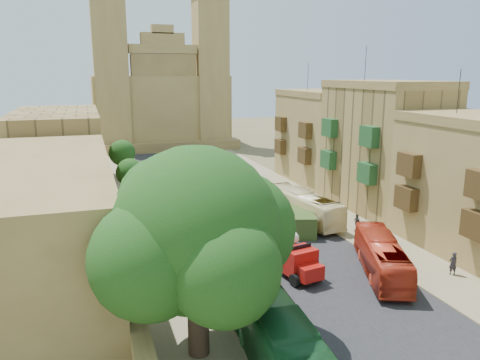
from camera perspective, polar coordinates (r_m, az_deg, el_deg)
road_surface at (r=51.99m, az=-1.37°, el=-3.36°), size 14.00×140.00×0.01m
sidewalk_east at (r=55.37m, az=8.09°, el=-2.47°), size 5.00×140.00×0.01m
sidewalk_west at (r=50.21m, az=-11.84°, el=-4.23°), size 5.00×140.00×0.01m
kerb_east at (r=54.32m, az=5.72°, el=-2.64°), size 0.25×140.00×0.12m
kerb_west at (r=50.50m, az=-9.02°, el=-3.95°), size 0.25×140.00×0.12m
townhouse_c at (r=52.99m, az=17.02°, el=4.04°), size 9.00×14.00×17.40m
townhouse_d at (r=64.92m, az=9.90°, el=5.28°), size 9.00×14.00×15.90m
west_wall at (r=40.25m, az=-14.53°, el=-7.37°), size 1.00×40.00×1.80m
west_building_low at (r=37.46m, az=-23.04°, el=-4.22°), size 10.00×28.00×8.40m
west_building_mid at (r=62.65m, az=-21.28°, el=3.25°), size 10.00×22.00×10.00m
church at (r=97.61m, az=-9.79°, el=9.76°), size 28.00×22.50×36.30m
ficus_tree at (r=23.74m, az=-5.11°, el=-6.72°), size 11.19×10.29×11.19m
street_tree_a at (r=32.11m, az=-9.32°, el=-7.53°), size 3.35×3.35×5.15m
street_tree_b at (r=43.55m, az=-11.78°, el=-2.55°), size 3.07×3.07×4.73m
street_tree_c at (r=55.13m, az=-13.23°, el=0.86°), size 3.28×3.28×5.05m
street_tree_d at (r=66.83m, az=-14.18°, el=3.21°), size 3.64×3.64×5.60m
red_truck at (r=35.33m, az=5.96°, el=-8.77°), size 3.40×6.37×3.55m
olive_pickup at (r=44.19m, az=7.48°, el=-5.11°), size 3.44×5.27×2.01m
bus_green_north at (r=24.77m, az=4.59°, el=-18.70°), size 3.48×11.64×3.20m
bus_red_east at (r=36.36m, az=16.87°, el=-8.93°), size 5.96×10.11×2.78m
bus_cream_east at (r=47.30m, az=7.62°, el=-3.20°), size 4.11×11.26×3.06m
car_blue_a at (r=37.28m, az=1.37°, el=-9.00°), size 1.68×3.91×1.32m
car_white_a at (r=54.06m, az=-7.46°, el=-2.05°), size 2.04×4.47×1.42m
car_cream at (r=50.97m, az=4.80°, el=-2.93°), size 2.44×5.04×1.38m
car_dkblue at (r=68.32m, az=-9.52°, el=0.98°), size 3.41×4.81×1.29m
car_white_b at (r=57.83m, az=1.20°, el=-1.10°), size 1.61×3.44×1.14m
car_blue_b at (r=77.66m, az=-9.96°, el=2.39°), size 2.62×4.11×1.28m
pedestrian_a at (r=38.33m, az=24.53°, el=-9.23°), size 0.69×0.50×1.76m
pedestrian_c at (r=45.32m, az=14.04°, el=-5.09°), size 0.42×1.01×1.72m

